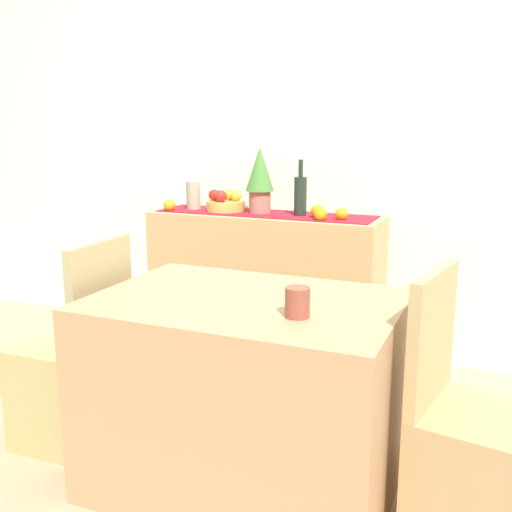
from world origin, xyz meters
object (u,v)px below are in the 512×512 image
object	(u,v)px
fruit_bowl	(226,206)
potted_plant	(260,177)
chair_by_corner	(474,465)
coffee_cup	(297,302)
wine_bottle	(300,195)
sideboard_console	(265,285)
dining_table	(246,393)
chair_near_window	(74,383)
ceramic_vase	(193,196)

from	to	relation	value
fruit_bowl	potted_plant	distance (m)	0.29
potted_plant	chair_by_corner	world-z (taller)	potted_plant
potted_plant	coffee_cup	xyz separation A→B (m)	(0.72, -1.41, -0.28)
fruit_bowl	wine_bottle	world-z (taller)	wine_bottle
sideboard_console	fruit_bowl	bearing A→B (deg)	180.00
chair_by_corner	dining_table	bearing A→B (deg)	-179.80
chair_by_corner	fruit_bowl	bearing A→B (deg)	139.95
wine_bottle	coffee_cup	world-z (taller)	wine_bottle
sideboard_console	coffee_cup	world-z (taller)	sideboard_console
dining_table	chair_by_corner	bearing A→B (deg)	0.20
potted_plant	chair_near_window	bearing A→B (deg)	-104.58
fruit_bowl	potted_plant	bearing A→B (deg)	0.00
sideboard_console	chair_by_corner	world-z (taller)	chair_by_corner
wine_bottle	chair_by_corner	world-z (taller)	wine_bottle
sideboard_console	ceramic_vase	world-z (taller)	ceramic_vase
ceramic_vase	coffee_cup	size ratio (longest dim) A/B	1.72
wine_bottle	sideboard_console	bearing A→B (deg)	180.00
fruit_bowl	ceramic_vase	bearing A→B (deg)	180.00
dining_table	fruit_bowl	bearing A→B (deg)	118.82
wine_bottle	potted_plant	world-z (taller)	potted_plant
ceramic_vase	chair_by_corner	world-z (taller)	ceramic_vase
chair_near_window	ceramic_vase	bearing A→B (deg)	94.74
sideboard_console	chair_near_window	distance (m)	1.34
fruit_bowl	dining_table	world-z (taller)	fruit_bowl
sideboard_console	potted_plant	size ratio (longest dim) A/B	3.51
dining_table	coffee_cup	size ratio (longest dim) A/B	10.97
wine_bottle	coffee_cup	xyz separation A→B (m)	(0.48, -1.41, -0.18)
wine_bottle	chair_by_corner	distance (m)	1.80
fruit_bowl	chair_near_window	world-z (taller)	fruit_bowl
dining_table	sideboard_console	bearing A→B (deg)	109.42
chair_near_window	coffee_cup	bearing A→B (deg)	-7.00
sideboard_console	dining_table	bearing A→B (deg)	-70.58
sideboard_console	coffee_cup	bearing A→B (deg)	-63.80
sideboard_console	dining_table	size ratio (longest dim) A/B	1.24
sideboard_console	chair_by_corner	xyz separation A→B (m)	(1.27, -1.28, -0.16)
fruit_bowl	sideboard_console	bearing A→B (deg)	0.00
sideboard_console	fruit_bowl	xyz separation A→B (m)	(-0.25, 0.00, 0.46)
wine_bottle	dining_table	distance (m)	1.43
sideboard_console	ceramic_vase	bearing A→B (deg)	180.00
sideboard_console	ceramic_vase	xyz separation A→B (m)	(-0.47, 0.00, 0.51)
wine_bottle	ceramic_vase	bearing A→B (deg)	180.00
coffee_cup	chair_near_window	xyz separation A→B (m)	(-1.06, 0.13, -0.52)
dining_table	chair_near_window	xyz separation A→B (m)	(-0.81, 0.00, -0.10)
fruit_bowl	coffee_cup	size ratio (longest dim) A/B	2.28
wine_bottle	dining_table	world-z (taller)	wine_bottle
coffee_cup	chair_by_corner	xyz separation A→B (m)	(0.57, 0.13, -0.52)
wine_bottle	chair_near_window	distance (m)	1.57
coffee_cup	chair_near_window	size ratio (longest dim) A/B	0.11
chair_near_window	chair_by_corner	xyz separation A→B (m)	(1.63, 0.00, 0.00)
dining_table	coffee_cup	bearing A→B (deg)	-28.08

